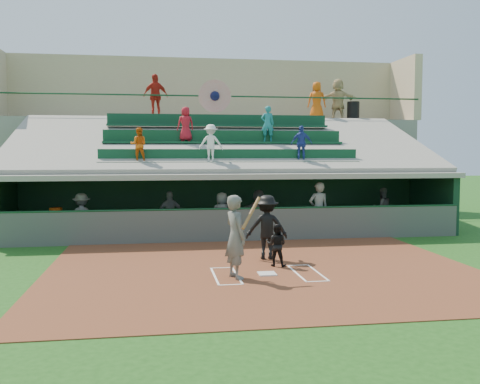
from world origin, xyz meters
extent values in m
plane|color=#1A4A14|center=(0.00, 0.00, 0.00)|extent=(100.00, 100.00, 0.00)
cube|color=brown|center=(0.00, 0.50, 0.01)|extent=(11.00, 9.00, 0.02)
cube|color=silver|center=(0.00, 0.00, 0.04)|extent=(0.43, 0.43, 0.03)
cube|color=white|center=(-0.75, 0.00, 0.02)|extent=(0.05, 1.80, 0.01)
cube|color=white|center=(0.75, 0.00, 0.02)|extent=(0.05, 1.80, 0.01)
cube|color=white|center=(-1.30, 0.00, 0.02)|extent=(0.05, 1.80, 0.01)
cube|color=white|center=(1.30, 0.00, 0.02)|extent=(0.05, 1.80, 0.01)
cube|color=white|center=(-1.02, 0.90, 0.02)|extent=(0.60, 0.05, 0.01)
cube|color=silver|center=(1.02, 0.90, 0.02)|extent=(0.60, 0.05, 0.01)
cube|color=white|center=(-1.02, -0.90, 0.02)|extent=(0.60, 0.05, 0.01)
cube|color=white|center=(1.02, -0.90, 0.02)|extent=(0.60, 0.05, 0.01)
cube|color=gray|center=(0.00, 6.75, 0.02)|extent=(16.00, 3.50, 0.04)
cube|color=gray|center=(0.00, 13.50, 2.30)|extent=(20.00, 3.00, 4.60)
cube|color=#4E524D|center=(0.00, 5.00, 0.55)|extent=(16.00, 0.06, 1.10)
cylinder|color=#133E21|center=(0.00, 5.00, 1.12)|extent=(16.00, 0.08, 0.08)
cube|color=black|center=(0.00, 8.50, 1.10)|extent=(16.00, 0.25, 2.20)
cube|color=black|center=(-8.00, 6.75, 1.10)|extent=(0.25, 3.50, 2.20)
cube|color=black|center=(8.00, 6.75, 1.10)|extent=(0.25, 3.50, 2.20)
cube|color=gray|center=(0.00, 6.75, 2.20)|extent=(16.40, 3.90, 0.18)
cube|color=#9A958C|center=(0.00, 10.25, 1.15)|extent=(16.40, 3.50, 2.30)
cube|color=gray|center=(0.00, 11.90, 2.30)|extent=(16.40, 0.30, 4.60)
cube|color=gray|center=(0.00, 8.60, 3.45)|extent=(16.40, 6.51, 2.37)
cube|color=#0C3520|center=(0.00, 6.20, 2.65)|extent=(9.40, 0.42, 0.08)
cube|color=#0D3D22|center=(0.00, 6.40, 2.91)|extent=(9.40, 0.06, 0.45)
cube|color=#0D3D22|center=(0.00, 8.10, 3.40)|extent=(9.40, 0.42, 0.08)
cube|color=#0D3D21|center=(0.00, 8.30, 3.66)|extent=(9.40, 0.06, 0.45)
cube|color=#0B341F|center=(0.00, 10.00, 4.15)|extent=(9.40, 0.42, 0.08)
cube|color=#0C361F|center=(0.00, 10.20, 4.41)|extent=(9.40, 0.06, 0.45)
imported|color=#CF560C|center=(-3.29, 6.30, 3.29)|extent=(0.61, 0.49, 1.19)
imported|color=white|center=(-0.76, 6.30, 3.35)|extent=(0.92, 0.62, 1.32)
imported|color=navy|center=(2.58, 6.30, 3.34)|extent=(0.81, 0.43, 1.31)
imported|color=#A4121F|center=(-1.55, 8.20, 4.11)|extent=(0.74, 0.56, 1.34)
imported|color=#1B757A|center=(1.70, 8.20, 4.15)|extent=(0.54, 0.38, 1.41)
cylinder|color=#123A1E|center=(0.00, 12.00, 5.60)|extent=(20.00, 0.07, 0.07)
cylinder|color=#B22619|center=(0.00, 11.98, 5.60)|extent=(1.50, 0.06, 1.50)
sphere|color=#0D1137|center=(0.00, 11.95, 5.60)|extent=(0.44, 0.44, 0.44)
cube|color=tan|center=(0.00, 15.00, 6.20)|extent=(20.00, 0.40, 3.20)
cube|color=tan|center=(10.00, 13.50, 6.20)|extent=(0.40, 3.00, 3.20)
imported|color=#50534E|center=(-0.82, -0.25, 1.02)|extent=(0.69, 0.85, 2.00)
cylinder|color=olive|center=(-0.47, -0.40, 1.60)|extent=(0.56, 0.54, 0.75)
sphere|color=brown|center=(-0.69, -0.25, 1.25)|extent=(0.10, 0.10, 0.10)
imported|color=black|center=(0.44, 0.91, 0.58)|extent=(0.68, 0.62, 1.13)
imported|color=black|center=(0.38, 1.88, 0.92)|extent=(1.23, 0.79, 1.81)
cube|color=olive|center=(-0.06, 7.99, 0.27)|extent=(14.73, 5.62, 0.46)
cube|color=silver|center=(-6.14, 6.51, 0.35)|extent=(0.77, 0.62, 0.62)
cylinder|color=#D84F0C|center=(-6.17, 6.52, 0.88)|extent=(0.43, 0.43, 0.43)
imported|color=#585A55|center=(-5.23, 6.00, 0.83)|extent=(1.09, 0.71, 1.58)
imported|color=#595C56|center=(-2.22, 6.31, 0.84)|extent=(0.99, 0.51, 1.61)
imported|color=#60625D|center=(-0.40, 5.98, 0.82)|extent=(0.83, 0.61, 1.57)
imported|color=#585B56|center=(1.10, 6.93, 0.83)|extent=(1.51, 0.64, 1.58)
imported|color=#5F615C|center=(2.93, 5.28, 1.01)|extent=(0.74, 0.52, 1.94)
imported|color=#5B5D58|center=(6.06, 7.03, 0.83)|extent=(0.79, 0.63, 1.59)
cylinder|color=black|center=(6.95, 12.69, 5.05)|extent=(0.60, 0.60, 0.90)
imported|color=#AE2013|center=(-2.69, 12.31, 5.60)|extent=(1.27, 0.86, 2.00)
imported|color=#C54F0B|center=(4.99, 12.41, 5.51)|extent=(1.00, 0.78, 1.81)
imported|color=tan|center=(6.23, 12.90, 5.62)|extent=(1.98, 1.12, 2.03)
camera|label=1|loc=(-2.64, -12.75, 3.04)|focal=40.00mm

